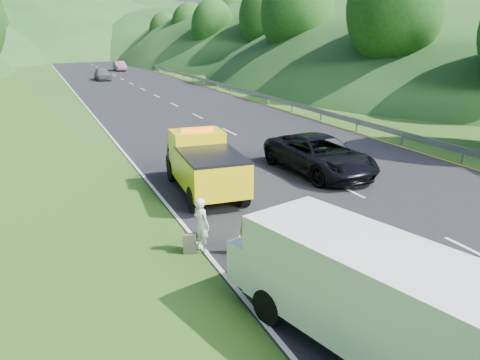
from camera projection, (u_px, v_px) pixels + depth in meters
name	position (u px, v px, depth m)	size (l,w,h in m)	color
ground	(344.00, 244.00, 13.63)	(320.00, 320.00, 0.00)	#38661E
road_surface	(143.00, 89.00, 49.64)	(14.00, 200.00, 0.02)	black
guardrail	(176.00, 77.00, 63.35)	(0.06, 140.00, 1.52)	gray
tree_line_right	(239.00, 70.00, 74.76)	(14.00, 140.00, 14.00)	#26591A
hills_backdrop	(81.00, 53.00, 133.52)	(201.00, 288.60, 44.00)	#2D5B23
tow_truck	(204.00, 164.00, 17.65)	(2.44, 5.57, 2.33)	black
white_van	(360.00, 287.00, 8.93)	(4.15, 6.70, 2.22)	black
woman	(202.00, 251.00, 13.17)	(0.57, 0.42, 1.57)	silver
child	(245.00, 256.00, 12.90)	(0.51, 0.39, 1.04)	#CECB6D
suitcase	(190.00, 244.00, 12.99)	(0.35, 0.20, 0.57)	brown
passing_suv	(319.00, 173.00, 20.42)	(2.67, 5.79, 1.61)	black
dist_car_a	(103.00, 80.00, 58.72)	(1.73, 4.29, 1.46)	#525056
dist_car_b	(120.00, 71.00, 72.58)	(1.52, 4.36, 1.44)	#664454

